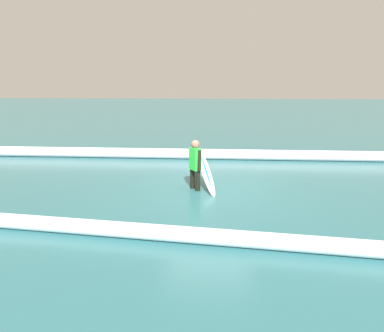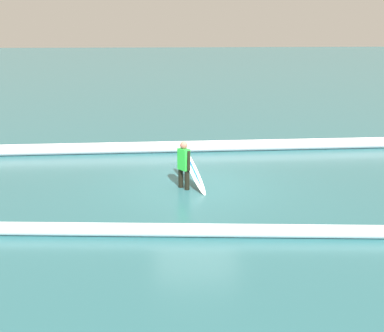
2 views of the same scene
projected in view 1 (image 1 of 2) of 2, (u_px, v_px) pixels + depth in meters
name	position (u px, v px, depth m)	size (l,w,h in m)	color
ground_plane	(209.00, 187.00, 9.79)	(148.65, 148.65, 0.00)	#2A6168
surfer	(195.00, 163.00, 9.42)	(0.37, 0.53, 1.39)	black
surfboard	(206.00, 171.00, 9.66)	(0.80, 1.79, 1.01)	white
wave_crest_foreground	(260.00, 155.00, 13.39)	(0.40, 0.40, 25.75)	white
wave_crest_midground	(89.00, 227.00, 6.63)	(0.31, 0.31, 19.15)	white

